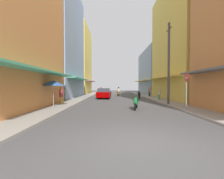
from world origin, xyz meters
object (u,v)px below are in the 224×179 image
at_px(parked_car, 103,93).
at_px(pedestrian_foreground, 158,93).
at_px(motorbike_silver, 100,92).
at_px(utility_pole, 168,63).
at_px(pedestrian_crossing, 60,96).
at_px(vendor_umbrella, 52,83).
at_px(street_sign_no_entry, 185,87).
at_px(motorbike_orange, 118,92).
at_px(pedestrian_midway, 149,92).
at_px(motorbike_green, 135,103).
at_px(motorbike_black, 138,95).

bearing_deg(parked_car, pedestrian_foreground, -21.89).
height_order(motorbike_silver, utility_pole, utility_pole).
xyz_separation_m(pedestrian_crossing, vendor_umbrella, (-0.03, -1.83, 1.17)).
bearing_deg(utility_pole, street_sign_no_entry, -91.51).
distance_m(parked_car, pedestrian_crossing, 8.68).
bearing_deg(motorbike_silver, pedestrian_crossing, -103.72).
bearing_deg(pedestrian_foreground, motorbike_orange, 121.75).
relative_size(motorbike_orange, utility_pole, 0.24).
height_order(pedestrian_crossing, pedestrian_midway, pedestrian_crossing).
relative_size(motorbike_green, pedestrian_midway, 1.07).
bearing_deg(utility_pole, vendor_umbrella, -169.57).
bearing_deg(street_sign_no_entry, motorbike_green, 158.76).
bearing_deg(vendor_umbrella, motorbike_green, -6.21).
bearing_deg(pedestrian_midway, pedestrian_foreground, -91.03).
distance_m(pedestrian_crossing, pedestrian_foreground, 11.67).
bearing_deg(parked_car, motorbike_green, -74.42).
distance_m(motorbike_green, motorbike_silver, 14.64).
relative_size(motorbike_green, parked_car, 0.42).
distance_m(pedestrian_crossing, pedestrian_midway, 15.07).
distance_m(pedestrian_midway, utility_pole, 11.19).
bearing_deg(utility_pole, motorbike_black, 99.53).
height_order(motorbike_orange, motorbike_silver, same).
relative_size(pedestrian_foreground, street_sign_no_entry, 0.61).
distance_m(motorbike_orange, vendor_umbrella, 15.77).
bearing_deg(pedestrian_crossing, motorbike_black, 43.34).
relative_size(motorbike_green, motorbike_silver, 1.01).
bearing_deg(motorbike_black, motorbike_green, -100.71).
height_order(pedestrian_foreground, vendor_umbrella, vendor_umbrella).
bearing_deg(motorbike_orange, vendor_umbrella, -111.58).
height_order(pedestrian_midway, utility_pole, utility_pole).
distance_m(motorbike_silver, street_sign_no_entry, 16.94).
bearing_deg(pedestrian_crossing, motorbike_green, -21.41).
bearing_deg(motorbike_orange, street_sign_no_entry, -76.49).
relative_size(motorbike_silver, vendor_umbrella, 0.78).
bearing_deg(motorbike_green, motorbike_silver, 104.44).
relative_size(motorbike_green, utility_pole, 0.24).
relative_size(pedestrian_crossing, pedestrian_midway, 1.02).
xyz_separation_m(motorbike_orange, pedestrian_foreground, (4.73, -7.64, 0.21)).
distance_m(motorbike_green, pedestrian_crossing, 6.98).
bearing_deg(motorbike_silver, pedestrian_midway, -6.60).
bearing_deg(motorbike_green, vendor_umbrella, 173.79).
height_order(motorbike_orange, utility_pole, utility_pole).
height_order(parked_car, pedestrian_foreground, pedestrian_foreground).
xyz_separation_m(motorbike_silver, utility_pole, (6.99, -11.65, 3.13)).
distance_m(pedestrian_crossing, street_sign_no_entry, 10.49).
relative_size(vendor_umbrella, utility_pole, 0.30).
relative_size(motorbike_black, street_sign_no_entry, 0.68).
distance_m(motorbike_green, street_sign_no_entry, 3.68).
relative_size(pedestrian_midway, utility_pole, 0.22).
bearing_deg(pedestrian_midway, utility_pole, -93.96).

